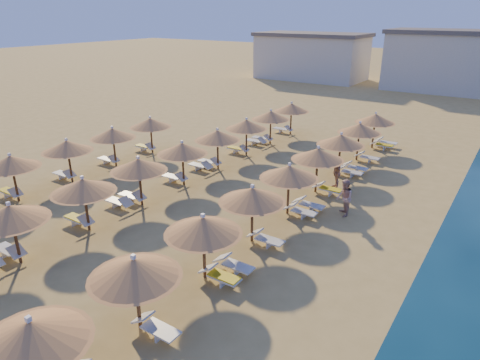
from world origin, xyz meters
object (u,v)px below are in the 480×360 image
Objects in this scene: parasol_row_west at (139,166)px; beachgoer_c at (337,172)px; parasol_row_east at (252,196)px; beachgoer_b at (344,198)px.

parasol_row_west is 18.95× the size of beachgoer_c.
parasol_row_east is 19.36× the size of beachgoer_b.
beachgoer_c is at bearing 84.56° from parasol_row_east.
parasol_row_east is 1.00× the size of parasol_row_west.
parasol_row_east reaches higher than beachgoer_b.
parasol_row_east is 6.74m from parasol_row_west.
parasol_row_east reaches higher than beachgoer_c.
parasol_row_east is 7.83m from beachgoer_c.
beachgoer_c is at bearing 45.89° from parasol_row_west.
parasol_row_west is at bearing -74.85° from beachgoer_c.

